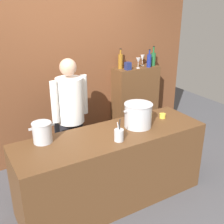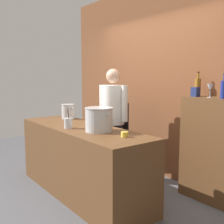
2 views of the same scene
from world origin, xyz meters
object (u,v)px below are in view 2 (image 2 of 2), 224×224
at_px(utensil_crock, 68,123).
at_px(wine_bottle_amber, 198,87).
at_px(wine_bottle_cobalt, 224,89).
at_px(chef, 113,116).
at_px(stockpot_small, 68,111).
at_px(spice_tin_navy, 195,92).
at_px(stockpot_large, 99,119).
at_px(wine_glass_tall, 210,88).
at_px(butter_jar, 125,134).

bearing_deg(utensil_crock, wine_bottle_amber, 57.45).
bearing_deg(wine_bottle_cobalt, chef, -165.77).
relative_size(stockpot_small, wine_bottle_cobalt, 0.96).
relative_size(chef, spice_tin_navy, 14.06).
relative_size(chef, utensil_crock, 6.58).
bearing_deg(chef, wine_bottle_cobalt, -177.15).
bearing_deg(stockpot_large, spice_tin_navy, 62.45).
distance_m(chef, spice_tin_navy, 1.28).
xyz_separation_m(wine_bottle_cobalt, wine_glass_tall, (-0.19, 0.03, 0.01)).
bearing_deg(wine_bottle_amber, butter_jar, -94.20).
height_order(stockpot_large, butter_jar, stockpot_large).
height_order(stockpot_large, wine_bottle_cobalt, wine_bottle_cobalt).
distance_m(butter_jar, wine_bottle_cobalt, 1.24).
distance_m(chef, butter_jar, 1.18).
xyz_separation_m(stockpot_small, wine_glass_tall, (1.86, 0.90, 0.40)).
bearing_deg(utensil_crock, stockpot_large, 27.09).
height_order(stockpot_large, utensil_crock, stockpot_large).
distance_m(stockpot_small, wine_bottle_cobalt, 2.27).
relative_size(chef, wine_glass_tall, 10.17).
xyz_separation_m(stockpot_large, utensil_crock, (-0.39, -0.20, -0.08)).
bearing_deg(wine_bottle_cobalt, stockpot_small, -157.01).
bearing_deg(spice_tin_navy, stockpot_small, -151.81).
bearing_deg(wine_glass_tall, spice_tin_navy, -177.61).
relative_size(chef, wine_bottle_cobalt, 5.81).
xyz_separation_m(wine_glass_tall, spice_tin_navy, (-0.20, -0.01, -0.06)).
height_order(stockpot_large, stockpot_small, stockpot_large).
xyz_separation_m(butter_jar, spice_tin_navy, (0.14, 1.03, 0.43)).
xyz_separation_m(stockpot_large, butter_jar, (0.42, 0.05, -0.11)).
height_order(stockpot_small, butter_jar, stockpot_small).
distance_m(wine_bottle_amber, spice_tin_navy, 0.15).
distance_m(stockpot_large, stockpot_small, 1.12).
bearing_deg(wine_bottle_cobalt, wine_bottle_amber, 161.95).
bearing_deg(utensil_crock, butter_jar, 16.81).
bearing_deg(wine_bottle_cobalt, butter_jar, -117.76).
height_order(stockpot_small, wine_bottle_amber, wine_bottle_amber).
xyz_separation_m(stockpot_small, spice_tin_navy, (1.67, 0.89, 0.35)).
bearing_deg(wine_bottle_amber, chef, -153.81).
distance_m(stockpot_large, utensil_crock, 0.45).
height_order(wine_bottle_amber, spice_tin_navy, wine_bottle_amber).
relative_size(wine_bottle_amber, spice_tin_navy, 2.64).
xyz_separation_m(wine_bottle_amber, spice_tin_navy, (0.06, -0.13, -0.06)).
bearing_deg(wine_bottle_cobalt, spice_tin_navy, 176.95).
distance_m(stockpot_small, wine_glass_tall, 2.11).
relative_size(stockpot_large, wine_glass_tall, 2.43).
bearing_deg(chef, butter_jar, 136.81).
relative_size(chef, stockpot_small, 6.07).
relative_size(butter_jar, wine_bottle_amber, 0.25).
bearing_deg(wine_bottle_amber, stockpot_small, -147.66).
distance_m(stockpot_large, wine_glass_tall, 1.38).
relative_size(stockpot_large, wine_bottle_amber, 1.27).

